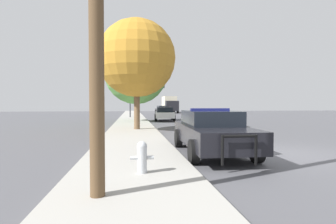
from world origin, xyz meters
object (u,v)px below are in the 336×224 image
at_px(car_background_midblock, 165,114).
at_px(tree_sidewalk_near, 137,58).
at_px(traffic_light, 145,90).
at_px(tree_sidewalk_mid, 136,73).
at_px(police_car, 211,131).
at_px(box_truck, 170,104).
at_px(car_background_distant, 162,110).
at_px(fire_hydrant, 142,156).

bearing_deg(car_background_midblock, tree_sidewalk_near, -102.02).
bearing_deg(traffic_light, tree_sidewalk_mid, -99.47).
height_order(police_car, tree_sidewalk_mid, tree_sidewalk_mid).
distance_m(traffic_light, tree_sidewalk_near, 15.37).
bearing_deg(box_truck, tree_sidewalk_near, 78.61).
relative_size(police_car, car_background_distant, 1.06).
relative_size(box_truck, tree_sidewalk_mid, 1.01).
height_order(police_car, fire_hydrant, police_car).
height_order(police_car, car_background_midblock, police_car).
xyz_separation_m(police_car, car_background_midblock, (0.61, 17.86, -0.05)).
bearing_deg(car_background_midblock, box_truck, 85.19).
height_order(fire_hydrant, tree_sidewalk_near, tree_sidewalk_near).
distance_m(fire_hydrant, tree_sidewalk_near, 11.33).
xyz_separation_m(box_truck, tree_sidewalk_mid, (-6.92, -25.89, 2.93)).
bearing_deg(police_car, tree_sidewalk_near, -71.19).
relative_size(fire_hydrant, car_background_distant, 0.15).
distance_m(car_background_distant, car_background_midblock, 19.20).
relative_size(car_background_distant, tree_sidewalk_near, 0.69).
bearing_deg(fire_hydrant, tree_sidewalk_near, 89.52).
xyz_separation_m(police_car, car_background_distant, (2.49, 36.96, -0.03)).
height_order(traffic_light, box_truck, traffic_light).
relative_size(car_background_distant, tree_sidewalk_mid, 0.64).
distance_m(police_car, tree_sidewalk_near, 9.03).
relative_size(traffic_light, tree_sidewalk_mid, 0.62).
relative_size(traffic_light, car_background_midblock, 1.09).
bearing_deg(car_background_distant, box_truck, 63.54).
distance_m(car_background_midblock, box_truck, 24.44).
xyz_separation_m(police_car, fire_hydrant, (-2.48, -2.74, -0.27)).
height_order(car_background_distant, car_background_midblock, car_background_distant).
xyz_separation_m(tree_sidewalk_mid, tree_sidewalk_near, (-0.08, -8.21, -0.07)).
height_order(police_car, car_background_distant, police_car).
relative_size(box_truck, tree_sidewalk_near, 1.09).
height_order(box_truck, tree_sidewalk_mid, tree_sidewalk_mid).
xyz_separation_m(traffic_light, car_background_midblock, (1.74, -5.26, -2.70)).
bearing_deg(fire_hydrant, car_background_midblock, 81.48).
relative_size(traffic_light, box_truck, 0.61).
distance_m(fire_hydrant, box_truck, 45.26).
xyz_separation_m(car_background_midblock, box_truck, (4.01, 24.09, 0.97)).
height_order(car_background_midblock, box_truck, box_truck).
bearing_deg(traffic_light, car_background_midblock, -71.75).
bearing_deg(police_car, car_background_distant, -91.97).
bearing_deg(tree_sidewalk_mid, car_background_midblock, 31.74).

